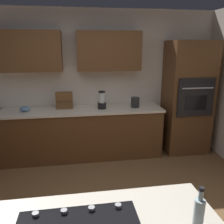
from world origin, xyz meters
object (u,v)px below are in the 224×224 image
at_px(wall_oven, 187,98).
at_px(second_bottle, 198,218).
at_px(blender, 102,101).
at_px(kettle, 135,102).
at_px(spice_rack, 64,100).
at_px(mixing_bowl, 25,109).

relative_size(wall_oven, second_bottle, 6.11).
bearing_deg(blender, kettle, 180.00).
xyz_separation_m(wall_oven, kettle, (1.00, 0.02, -0.04)).
height_order(spice_rack, second_bottle, second_bottle).
bearing_deg(spice_rack, wall_oven, 177.86).
distance_m(wall_oven, mixing_bowl, 2.90).
bearing_deg(mixing_bowl, second_bottle, 117.11).
bearing_deg(spice_rack, kettle, 175.38).
distance_m(mixing_bowl, second_bottle, 3.32).
bearing_deg(wall_oven, blender, 0.60).
bearing_deg(blender, wall_oven, -179.40).
distance_m(wall_oven, blender, 1.60).
distance_m(wall_oven, second_bottle, 3.28).
distance_m(kettle, second_bottle, 2.98).
height_order(wall_oven, second_bottle, wall_oven).
bearing_deg(wall_oven, kettle, 0.97).
bearing_deg(kettle, spice_rack, -4.62).
bearing_deg(mixing_bowl, spice_rack, -171.17).
xyz_separation_m(spice_rack, kettle, (-1.25, 0.10, -0.06)).
bearing_deg(spice_rack, blender, 171.17).
bearing_deg(blender, spice_rack, -8.83).
xyz_separation_m(blender, mixing_bowl, (1.30, 0.00, -0.09)).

